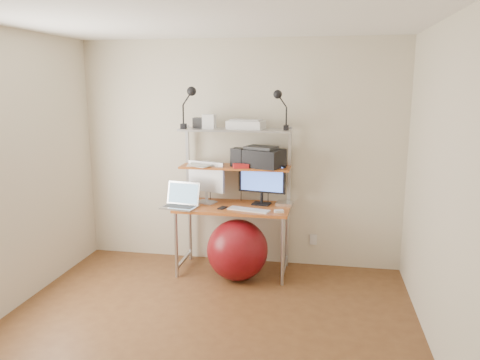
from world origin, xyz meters
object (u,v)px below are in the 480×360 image
Objects in this scene: monitor_black at (262,181)px; laptop at (182,202)px; monitor_silver at (206,179)px; printer at (261,157)px; exercise_ball at (237,250)px.

monitor_black reaches higher than laptop.
monitor_silver is 0.37m from laptop.
monitor_black is 0.89m from laptop.
laptop is 0.76× the size of printer.
printer reaches higher than monitor_black.
laptop is 0.97m from printer.
monitor_black is 0.78m from exercise_ball.
printer reaches higher than laptop.
printer is 1.01m from exercise_ball.
monitor_silver is 1.19× the size of laptop.
exercise_ball is (0.40, -0.29, -0.68)m from monitor_silver.
laptop is at bearing -141.70° from printer.
laptop is 0.64× the size of exercise_ball.
laptop is (-0.82, -0.26, -0.20)m from monitor_black.
exercise_ball is at bearing -113.25° from monitor_black.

